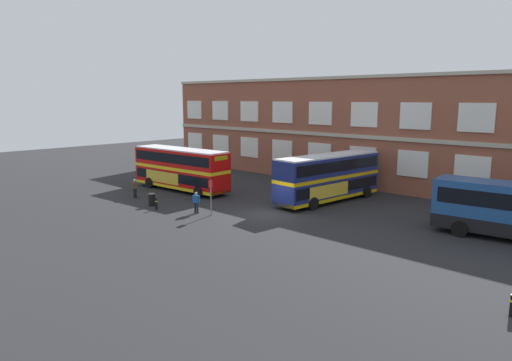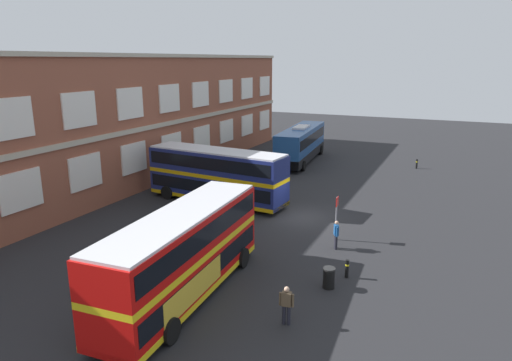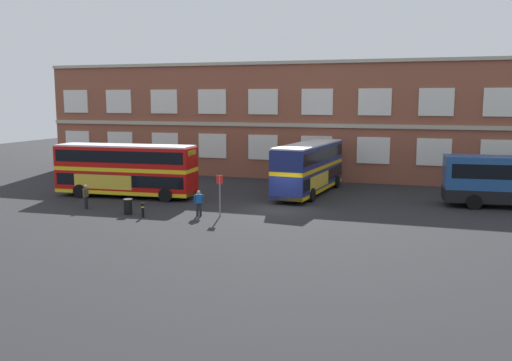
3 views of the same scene
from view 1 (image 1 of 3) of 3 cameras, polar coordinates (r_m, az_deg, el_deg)
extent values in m
plane|color=#232326|center=(37.52, 3.63, -3.62)|extent=(120.00, 120.00, 0.00)
cube|color=brown|center=(50.03, 15.42, 5.71)|extent=(56.92, 8.00, 10.74)
cube|color=#B2A893|center=(46.51, 13.00, 5.24)|extent=(56.92, 0.16, 0.36)
cube|color=#B2A893|center=(46.43, 13.31, 12.31)|extent=(56.92, 0.28, 0.30)
cube|color=silver|center=(63.87, -7.47, 4.74)|extent=(2.90, 0.12, 2.36)
cube|color=silver|center=(59.94, -4.35, 4.45)|extent=(2.90, 0.12, 2.36)
cube|color=silver|center=(56.22, -0.81, 4.10)|extent=(2.90, 0.12, 2.36)
cube|color=silver|center=(52.75, 3.21, 3.69)|extent=(2.90, 0.12, 2.36)
cube|color=silver|center=(49.57, 7.77, 3.20)|extent=(2.90, 0.12, 2.36)
cube|color=silver|center=(46.75, 12.91, 2.62)|extent=(2.90, 0.12, 2.36)
cube|color=silver|center=(44.35, 18.65, 1.95)|extent=(2.90, 0.12, 2.36)
cube|color=silver|center=(42.46, 24.97, 1.19)|extent=(2.90, 0.12, 2.36)
cube|color=silver|center=(63.62, -7.56, 8.59)|extent=(2.90, 0.12, 2.36)
cube|color=silver|center=(59.68, -4.40, 8.56)|extent=(2.90, 0.12, 2.36)
cube|color=silver|center=(55.94, -0.82, 8.48)|extent=(2.90, 0.12, 2.36)
cube|color=silver|center=(52.44, 3.26, 8.36)|extent=(2.90, 0.12, 2.36)
cube|color=silver|center=(49.24, 7.89, 8.17)|extent=(2.90, 0.12, 2.36)
cube|color=silver|center=(46.40, 13.12, 7.89)|extent=(2.90, 0.12, 2.36)
cube|color=silver|center=(43.99, 18.97, 7.50)|extent=(2.90, 0.12, 2.36)
cube|color=silver|center=(42.07, 25.40, 6.98)|extent=(2.90, 0.12, 2.36)
cube|color=red|center=(45.76, -9.19, 0.33)|extent=(11.13, 3.21, 1.75)
cube|color=black|center=(45.72, -9.20, 0.59)|extent=(10.70, 3.22, 0.90)
cube|color=yellow|center=(45.60, -9.22, 1.60)|extent=(11.13, 3.21, 0.30)
cube|color=red|center=(45.47, -9.26, 2.76)|extent=(11.13, 3.21, 1.55)
cube|color=black|center=(45.46, -9.26, 2.85)|extent=(10.70, 3.22, 0.90)
cube|color=yellow|center=(45.89, -9.16, -0.57)|extent=(11.13, 3.23, 0.28)
cube|color=silver|center=(45.37, -9.29, 3.80)|extent=(10.91, 3.09, 0.12)
cube|color=gold|center=(45.94, -11.48, 0.41)|extent=(4.83, 0.32, 1.10)
cube|color=yellow|center=(41.44, -4.34, 2.74)|extent=(0.16, 1.66, 0.40)
cylinder|color=black|center=(42.22, -7.06, -1.41)|extent=(1.06, 0.38, 1.04)
cylinder|color=black|center=(43.95, -4.62, -0.90)|extent=(1.06, 0.38, 1.04)
cylinder|color=black|center=(47.64, -12.92, -0.27)|extent=(1.06, 0.38, 1.04)
cylinder|color=black|center=(49.18, -10.55, 0.14)|extent=(1.06, 0.38, 1.04)
cube|color=navy|center=(40.73, 8.81, -0.86)|extent=(3.52, 11.18, 1.75)
cube|color=black|center=(40.69, 8.82, -0.57)|extent=(3.52, 10.75, 0.90)
cube|color=gold|center=(40.55, 8.85, 0.56)|extent=(3.52, 11.18, 0.30)
cube|color=navy|center=(40.41, 8.88, 1.85)|extent=(3.52, 11.18, 1.55)
cube|color=black|center=(40.40, 8.89, 1.96)|extent=(3.52, 10.75, 0.90)
cube|color=gold|center=(40.88, 8.78, -1.87)|extent=(3.54, 11.19, 0.28)
cube|color=silver|center=(40.30, 8.92, 3.03)|extent=(3.40, 10.96, 0.12)
cube|color=gold|center=(38.91, 9.01, -1.25)|extent=(0.46, 4.82, 1.10)
cube|color=yellow|center=(44.65, 13.43, 3.03)|extent=(1.66, 0.21, 0.40)
cylinder|color=black|center=(43.10, 13.38, -1.37)|extent=(0.41, 1.06, 1.04)
cylinder|color=black|center=(44.59, 10.72, -0.89)|extent=(0.41, 1.06, 1.04)
cylinder|color=black|center=(37.61, 7.02, -2.83)|extent=(0.41, 1.06, 1.04)
cylinder|color=black|center=(39.31, 4.25, -2.21)|extent=(0.41, 1.06, 1.04)
cylinder|color=black|center=(33.03, 23.71, -5.45)|extent=(1.07, 0.42, 1.04)
cylinder|color=black|center=(35.43, 24.78, -4.51)|extent=(1.07, 0.42, 1.04)
cylinder|color=black|center=(36.54, -7.19, -3.37)|extent=(0.21, 0.21, 0.85)
cylinder|color=black|center=(36.63, -7.47, -3.34)|extent=(0.21, 0.21, 0.85)
cube|color=#194C8C|center=(36.42, -7.36, -2.25)|extent=(0.46, 0.38, 0.60)
cylinder|color=#194C8C|center=(36.31, -6.99, -2.33)|extent=(0.15, 0.15, 0.57)
cylinder|color=#194C8C|center=(36.54, -7.72, -2.26)|extent=(0.15, 0.15, 0.57)
sphere|color=tan|center=(36.33, -7.37, -1.57)|extent=(0.22, 0.22, 0.22)
cylinder|color=black|center=(43.31, -14.52, -1.49)|extent=(0.18, 0.18, 0.85)
cylinder|color=black|center=(43.18, -14.72, -1.53)|extent=(0.18, 0.18, 0.85)
cube|color=brown|center=(43.11, -14.66, -0.57)|extent=(0.29, 0.43, 0.60)
cylinder|color=brown|center=(43.27, -14.39, -0.56)|extent=(0.12, 0.12, 0.57)
cylinder|color=brown|center=(42.95, -14.93, -0.66)|extent=(0.12, 0.12, 0.57)
sphere|color=tan|center=(43.03, -14.69, 0.01)|extent=(0.22, 0.22, 0.22)
cylinder|color=slate|center=(35.61, -5.55, -2.17)|extent=(0.10, 0.10, 2.70)
cube|color=red|center=(35.39, -5.60, -0.48)|extent=(0.44, 0.04, 0.56)
cylinder|color=black|center=(39.75, -12.65, -2.36)|extent=(0.56, 0.56, 0.95)
cylinder|color=black|center=(39.64, -12.68, -1.64)|extent=(0.60, 0.60, 0.08)
cylinder|color=black|center=(22.40, 28.89, -13.29)|extent=(0.18, 0.18, 0.95)
cylinder|color=yellow|center=(22.32, 28.94, -12.79)|extent=(0.19, 0.19, 0.08)
cylinder|color=black|center=(38.32, -12.14, -2.81)|extent=(0.18, 0.18, 0.95)
cylinder|color=yellow|center=(38.27, -12.15, -2.51)|extent=(0.19, 0.19, 0.08)
camera|label=2|loc=(54.41, -29.44, 10.61)|focal=32.05mm
camera|label=3|loc=(16.75, -82.60, -3.20)|focal=38.65mm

